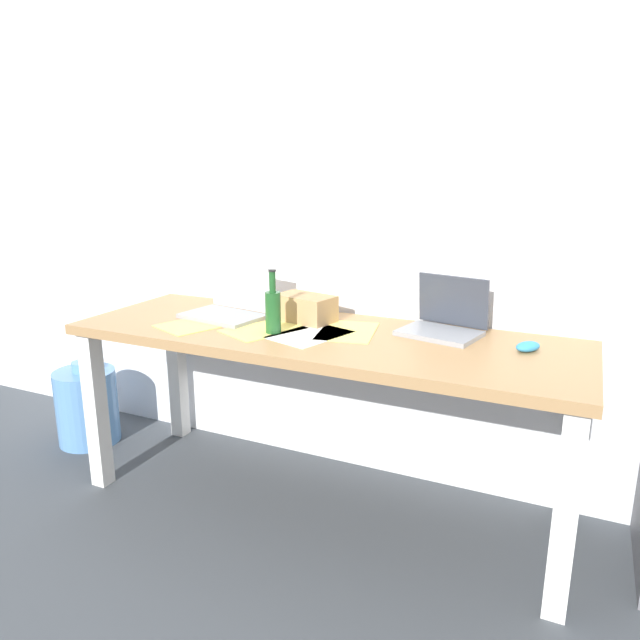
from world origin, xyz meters
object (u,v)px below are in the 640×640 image
Objects in this scene: desk at (320,356)px; laptop_right at (444,322)px; cardboard_box at (305,308)px; laptop_left at (229,304)px; water_cooler_jug at (87,406)px; computer_mouse at (528,347)px; beer_bottle at (273,310)px.

laptop_right is (0.44, 0.19, 0.14)m from desk.
laptop_left is at bearing -169.19° from cardboard_box.
laptop_left is 1.03m from water_cooler_jug.
cardboard_box is 0.56× the size of water_cooler_jug.
water_cooler_jug is at bearing -174.23° from laptop_right.
computer_mouse reaches higher than water_cooler_jug.
laptop_left is 1.55× the size of cardboard_box.
desk is at bearing -139.75° from computer_mouse.
computer_mouse is (0.32, -0.10, -0.03)m from laptop_right.
computer_mouse is (1.21, 0.02, -0.04)m from laptop_left.
beer_bottle is at bearing -135.84° from computer_mouse.
beer_bottle is 1.04× the size of cardboard_box.
laptop_left is 0.87× the size of water_cooler_jug.
beer_bottle is 0.58× the size of water_cooler_jug.
desk is 0.49m from laptop_left.
laptop_right reaches higher than desk.
cardboard_box is (0.03, 0.21, -0.04)m from beer_bottle.
laptop_left is 1.21m from computer_mouse.
beer_bottle is 2.48× the size of computer_mouse.
laptop_right reaches higher than cardboard_box.
computer_mouse is (0.75, 0.09, 0.11)m from desk.
laptop_left is 1.13× the size of laptop_right.
cardboard_box is (-0.56, -0.06, 0.01)m from laptop_right.
beer_bottle reaches higher than computer_mouse.
cardboard_box is at bearing 5.73° from water_cooler_jug.
desk is at bearing -8.28° from laptop_left.
laptop_right is at bearing -163.76° from computer_mouse.
beer_bottle is at bearing -26.54° from laptop_left.
laptop_right reaches higher than water_cooler_jug.
laptop_right is 0.65m from beer_bottle.
desk is 7.99× the size of beer_bottle.
computer_mouse is at bearing 2.14° from water_cooler_jug.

